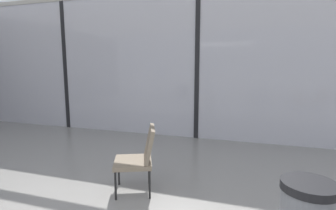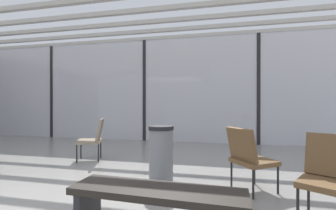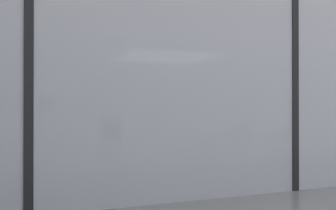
# 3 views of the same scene
# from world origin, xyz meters

# --- Properties ---
(glass_curtain_wall) EXTENTS (14.00, 0.08, 3.26)m
(glass_curtain_wall) POSITION_xyz_m (0.00, 5.20, 1.63)
(glass_curtain_wall) COLOR silver
(glass_curtain_wall) RESTS_ON ground
(window_mullion_0) EXTENTS (0.10, 0.12, 3.26)m
(window_mullion_0) POSITION_xyz_m (-3.50, 5.20, 1.63)
(window_mullion_0) COLOR black
(window_mullion_0) RESTS_ON ground
(window_mullion_1) EXTENTS (0.10, 0.12, 3.26)m
(window_mullion_1) POSITION_xyz_m (0.00, 5.20, 1.63)
(window_mullion_1) COLOR black
(window_mullion_1) RESTS_ON ground
(window_mullion_2) EXTENTS (0.10, 0.12, 3.26)m
(window_mullion_2) POSITION_xyz_m (3.50, 5.20, 1.63)
(window_mullion_2) COLOR black
(window_mullion_2) RESTS_ON ground
(parked_airplane) EXTENTS (11.18, 4.00, 4.00)m
(parked_airplane) POSITION_xyz_m (0.58, 9.26, 2.00)
(parked_airplane) COLOR silver
(parked_airplane) RESTS_ON ground
(lounge_chair_0) EXTENTS (0.71, 0.70, 0.87)m
(lounge_chair_0) POSITION_xyz_m (2.79, 1.29, 0.49)
(lounge_chair_0) COLOR brown
(lounge_chair_0) RESTS_ON ground
(lounge_chair_1) EXTENTS (0.67, 0.65, 0.87)m
(lounge_chair_1) POSITION_xyz_m (-0.20, 2.42, 0.49)
(lounge_chair_1) COLOR #7F705B
(lounge_chair_1) RESTS_ON ground
(lounge_chair_2) EXTENTS (0.68, 0.70, 0.87)m
(lounge_chair_2) POSITION_xyz_m (3.49, 0.64, 0.49)
(lounge_chair_2) COLOR brown
(lounge_chair_2) RESTS_ON ground
(waiting_bench) EXTENTS (1.52, 0.46, 0.47)m
(waiting_bench) POSITION_xyz_m (1.89, -0.09, 0.36)
(waiting_bench) COLOR #28231E
(waiting_bench) RESTS_ON ground
(trash_bin) EXTENTS (0.38, 0.38, 0.86)m
(trash_bin) POSITION_xyz_m (1.55, 1.34, 0.43)
(trash_bin) COLOR slate
(trash_bin) RESTS_ON ground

